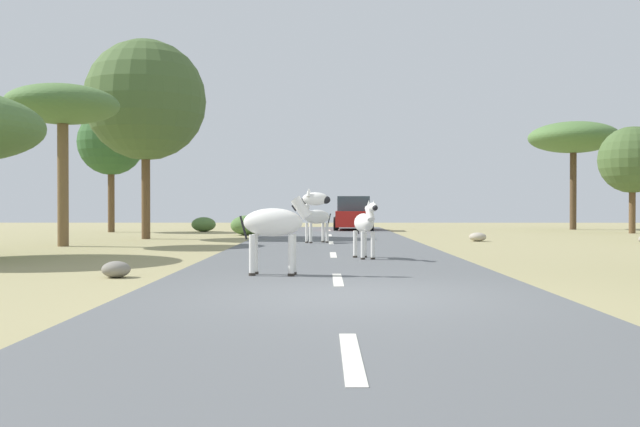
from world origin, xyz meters
TOP-DOWN VIEW (x-y plane):
  - ground_plane at (0.00, 0.00)m, footprint 90.00×90.00m
  - road at (-0.16, 0.00)m, footprint 6.00×64.00m
  - lane_markings at (-0.16, -1.00)m, footprint 0.16×56.00m
  - zebra_0 at (0.56, 6.75)m, footprint 0.60×1.43m
  - zebra_1 at (-0.71, 13.91)m, footprint 1.36×1.02m
  - zebra_2 at (-1.21, 2.78)m, footprint 1.64×0.53m
  - car_0 at (1.13, 27.10)m, footprint 2.15×4.41m
  - tree_0 at (14.12, 23.55)m, footprint 3.14×3.14m
  - tree_1 at (-10.93, 25.00)m, footprint 3.25×3.25m
  - tree_2 at (-7.37, 17.75)m, footprint 4.70×4.70m
  - tree_3 at (-8.72, 12.66)m, footprint 3.53×3.53m
  - tree_7 at (13.25, 28.99)m, footprint 4.83×4.83m
  - bush_0 at (-3.80, 21.29)m, footprint 1.46×1.31m
  - bush_1 at (-6.47, 25.66)m, footprint 1.22×1.10m
  - rock_1 at (5.19, 15.91)m, footprint 0.62×0.55m
  - rock_2 at (-4.12, 2.83)m, footprint 0.51×0.48m

SIDE VIEW (x-z plane):
  - ground_plane at x=0.00m, z-range 0.00..0.00m
  - road at x=-0.16m, z-range 0.00..0.05m
  - lane_markings at x=-0.16m, z-range 0.05..0.06m
  - rock_2 at x=-4.12m, z-range 0.00..0.30m
  - rock_1 at x=5.19m, z-range 0.00..0.32m
  - bush_1 at x=-6.47m, z-range 0.00..0.73m
  - bush_0 at x=-3.80m, z-range 0.00..0.87m
  - car_0 at x=1.13m, z-range -0.02..1.72m
  - zebra_0 at x=0.56m, z-range 0.18..1.55m
  - zebra_1 at x=-0.71m, z-range 0.19..1.62m
  - zebra_2 at x=-1.21m, z-range 0.20..1.74m
  - tree_0 at x=14.12m, z-range 0.94..5.98m
  - tree_1 at x=-10.93m, z-range 1.38..7.46m
  - tree_3 at x=-8.72m, z-range 1.88..7.02m
  - tree_7 at x=13.25m, z-range 2.06..7.96m
  - tree_2 at x=-7.37m, z-range 1.52..9.29m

